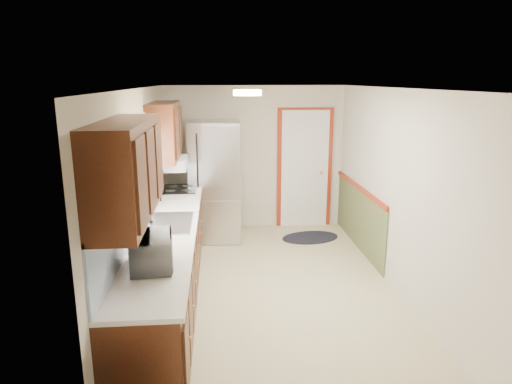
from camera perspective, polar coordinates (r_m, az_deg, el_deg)
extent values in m
cube|color=#BCB285|center=(5.71, 1.97, -12.03)|extent=(3.20, 5.20, 0.12)
cube|color=white|center=(5.13, 2.19, 12.82)|extent=(3.20, 5.20, 0.12)
cube|color=beige|center=(7.73, -0.16, 4.27)|extent=(3.20, 0.10, 2.40)
cube|color=beige|center=(2.97, 8.01, -12.18)|extent=(3.20, 0.10, 2.40)
cube|color=beige|center=(5.33, -14.15, -0.60)|extent=(0.10, 5.20, 2.40)
cube|color=beige|center=(5.67, 17.30, 0.06)|extent=(0.10, 5.20, 2.40)
cube|color=#3C1B0D|center=(5.25, -10.90, -9.32)|extent=(0.60, 4.00, 0.90)
cube|color=white|center=(5.08, -10.97, -4.44)|extent=(0.63, 4.00, 0.04)
cube|color=#598CD9|center=(5.04, -14.55, -1.29)|extent=(0.02, 4.00, 0.55)
cube|color=#3C1B0D|center=(3.63, -15.90, 2.68)|extent=(0.35, 1.40, 0.75)
cube|color=#3C1B0D|center=(6.27, -11.34, 7.50)|extent=(0.35, 1.20, 0.75)
cube|color=white|center=(5.05, -14.62, 3.45)|extent=(0.02, 1.00, 0.90)
cube|color=#B45921|center=(4.99, -14.35, 7.42)|extent=(0.05, 1.12, 0.24)
cube|color=#B7B7BC|center=(5.17, -10.93, -3.83)|extent=(0.52, 0.82, 0.02)
cube|color=white|center=(6.38, -10.65, 3.55)|extent=(0.45, 0.60, 0.15)
cube|color=maroon|center=(7.85, 6.06, 2.86)|extent=(0.94, 0.05, 2.08)
cube|color=white|center=(7.83, 6.10, 2.83)|extent=(0.80, 0.04, 2.00)
cube|color=#4F5831|center=(7.09, 12.73, -3.22)|extent=(0.02, 2.30, 0.90)
cube|color=maroon|center=(6.96, 12.84, 0.48)|extent=(0.04, 2.30, 0.06)
cylinder|color=#FFD88C|center=(4.91, -1.08, 12.31)|extent=(0.30, 0.30, 0.06)
imported|color=white|center=(3.98, -12.93, -6.83)|extent=(0.34, 0.54, 0.35)
cube|color=#B7B7BC|center=(7.19, -5.06, 1.37)|extent=(0.82, 0.77, 1.88)
cylinder|color=black|center=(6.82, -7.24, -0.19)|extent=(0.02, 0.02, 1.32)
ellipsoid|color=black|center=(7.47, 6.79, -5.66)|extent=(1.05, 0.80, 0.01)
cube|color=black|center=(6.70, -9.57, 0.38)|extent=(0.48, 0.58, 0.02)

